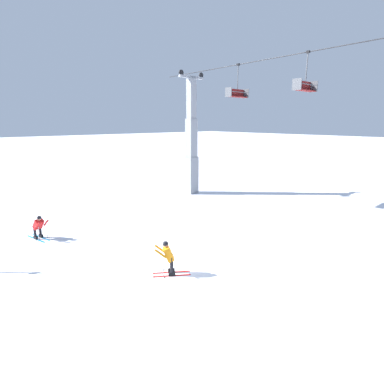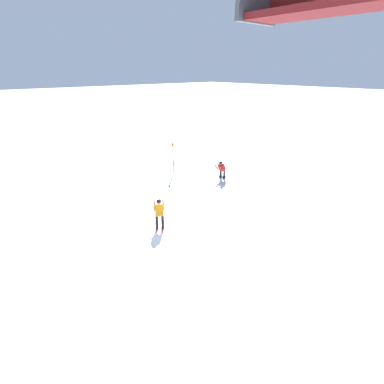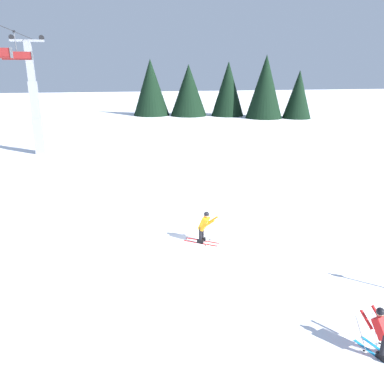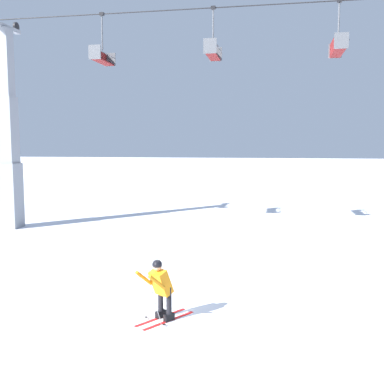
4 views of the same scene
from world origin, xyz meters
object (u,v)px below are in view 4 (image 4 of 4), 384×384
at_px(skier_carving_main, 161,286).
at_px(chairlift_seat_second, 212,50).
at_px(chairlift_seat_nearest, 101,56).
at_px(lift_tower_near, 9,144).
at_px(chairlift_seat_middle, 336,46).

distance_m(skier_carving_main, chairlift_seat_second, 12.82).
distance_m(chairlift_seat_nearest, chairlift_seat_second, 5.21).
bearing_deg(chairlift_seat_nearest, lift_tower_near, -180.00).
relative_size(skier_carving_main, lift_tower_near, 0.16).
relative_size(skier_carving_main, chairlift_seat_second, 0.74).
bearing_deg(chairlift_seat_nearest, skier_carving_main, -62.01).
xyz_separation_m(chairlift_seat_nearest, chairlift_seat_second, (5.21, -0.00, 0.06)).
relative_size(skier_carving_main, chairlift_seat_nearest, 0.71).
bearing_deg(lift_tower_near, chairlift_seat_second, 0.00).
xyz_separation_m(chairlift_seat_second, chairlift_seat_middle, (5.35, 0.00, -0.03)).
bearing_deg(skier_carving_main, lift_tower_near, 135.29).
distance_m(skier_carving_main, lift_tower_near, 15.12).
bearing_deg(chairlift_seat_second, skier_carving_main, -88.32).
height_order(lift_tower_near, chairlift_seat_nearest, lift_tower_near).
bearing_deg(chairlift_seat_second, lift_tower_near, 180.00).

